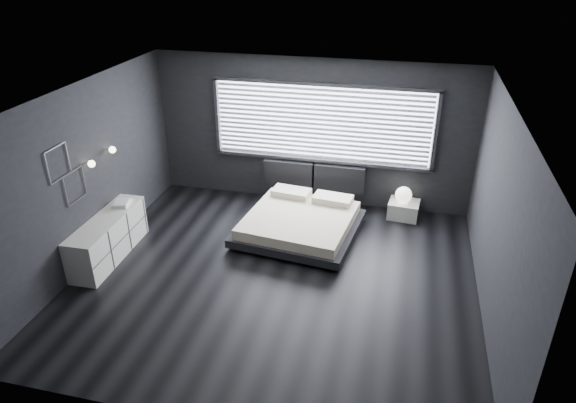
# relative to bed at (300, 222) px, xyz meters

# --- Properties ---
(room) EXTENTS (6.04, 6.00, 2.80)m
(room) POSITION_rel_bed_xyz_m (-0.09, -1.39, 1.16)
(room) COLOR black
(room) RESTS_ON ground
(window) EXTENTS (4.14, 0.09, 1.52)m
(window) POSITION_rel_bed_xyz_m (0.11, 1.31, 1.37)
(window) COLOR white
(window) RESTS_ON ground
(headboard) EXTENTS (1.96, 0.16, 0.52)m
(headboard) POSITION_rel_bed_xyz_m (-0.00, 1.25, 0.33)
(headboard) COLOR black
(headboard) RESTS_ON ground
(sconce_near) EXTENTS (0.18, 0.11, 0.11)m
(sconce_near) POSITION_rel_bed_xyz_m (-2.97, -1.34, 1.36)
(sconce_near) COLOR silver
(sconce_near) RESTS_ON ground
(sconce_far) EXTENTS (0.18, 0.11, 0.11)m
(sconce_far) POSITION_rel_bed_xyz_m (-2.97, -0.74, 1.36)
(sconce_far) COLOR silver
(sconce_far) RESTS_ON ground
(wall_art_upper) EXTENTS (0.01, 0.48, 0.48)m
(wall_art_upper) POSITION_rel_bed_xyz_m (-3.06, -1.94, 1.61)
(wall_art_upper) COLOR #47474C
(wall_art_upper) RESTS_ON ground
(wall_art_lower) EXTENTS (0.01, 0.48, 0.48)m
(wall_art_lower) POSITION_rel_bed_xyz_m (-3.06, -1.69, 1.14)
(wall_art_lower) COLOR #47474C
(wall_art_lower) RESTS_ON ground
(bed) EXTENTS (2.17, 2.09, 0.51)m
(bed) POSITION_rel_bed_xyz_m (0.00, 0.00, 0.00)
(bed) COLOR black
(bed) RESTS_ON ground
(nightstand) EXTENTS (0.59, 0.50, 0.32)m
(nightstand) POSITION_rel_bed_xyz_m (1.75, 1.06, -0.08)
(nightstand) COLOR silver
(nightstand) RESTS_ON ground
(orb_lamp) EXTENTS (0.30, 0.30, 0.30)m
(orb_lamp) POSITION_rel_bed_xyz_m (1.71, 1.03, 0.23)
(orb_lamp) COLOR white
(orb_lamp) RESTS_ON nightstand
(dresser) EXTENTS (0.53, 1.75, 0.70)m
(dresser) POSITION_rel_bed_xyz_m (-2.86, -1.41, 0.11)
(dresser) COLOR silver
(dresser) RESTS_ON ground
(book_stack) EXTENTS (0.30, 0.37, 0.07)m
(book_stack) POSITION_rel_bed_xyz_m (-2.85, -0.91, 0.49)
(book_stack) COLOR silver
(book_stack) RESTS_ON dresser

